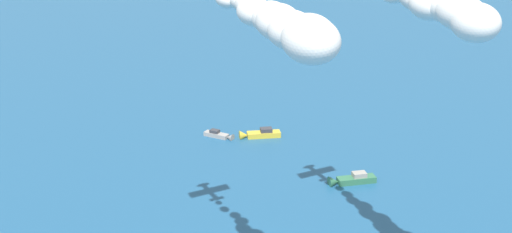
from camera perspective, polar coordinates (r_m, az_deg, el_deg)
The scene contains 5 objects.
motorboat_near_centre at distance 159.56m, azimuth 5.91°, elevation -3.97°, with size 7.55×7.34×2.43m.
motorboat_far_port at distance 178.77m, azimuth -2.26°, elevation -1.18°, with size 2.02×6.30×1.80m.
motorboat_far_stbd at distance 178.77m, azimuth 0.13°, elevation -1.11°, with size 6.90×7.47×2.35m.
smoke_trail_lead at distance 94.51m, azimuth 1.72°, elevation 5.78°, with size 22.48×32.21×5.67m.
smoke_trail_wingman at distance 106.43m, azimuth 11.39°, elevation 6.78°, with size 20.15×29.94×5.47m.
Camera 1 is at (-102.54, -66.00, 66.16)m, focal length 63.84 mm.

